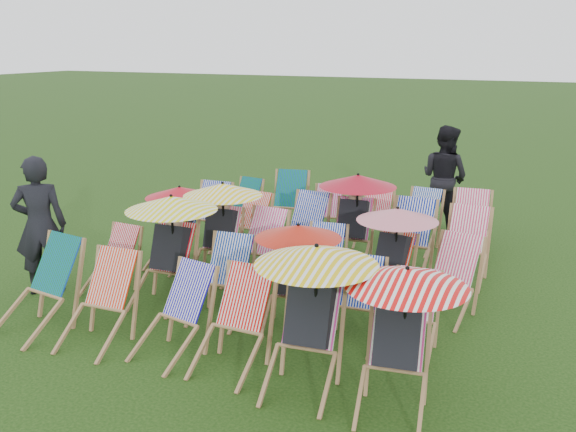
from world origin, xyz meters
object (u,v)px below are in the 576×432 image
at_px(deckchair_0, 37,287).
at_px(deckchair_29, 469,225).
at_px(person_left, 40,225).
at_px(deckchair_5, 398,338).
at_px(person_rear, 444,178).

height_order(deckchair_0, deckchair_29, deckchair_0).
relative_size(deckchair_29, person_left, 0.53).
bearing_deg(deckchair_0, person_left, 139.99).
height_order(deckchair_5, deckchair_29, deckchair_5).
relative_size(deckchair_5, person_left, 0.71).
relative_size(deckchair_0, deckchair_5, 0.79).
height_order(deckchair_0, deckchair_5, deckchair_5).
bearing_deg(deckchair_29, deckchair_0, -135.06).
distance_m(deckchair_0, person_rear, 6.91).
bearing_deg(person_rear, deckchair_0, 85.11).
bearing_deg(deckchair_5, deckchair_0, 173.03).
xyz_separation_m(person_left, person_rear, (4.13, 5.15, -0.00)).
distance_m(deckchair_29, person_rear, 1.58).
distance_m(deckchair_29, person_left, 6.12).
bearing_deg(deckchair_5, person_rear, 89.39).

